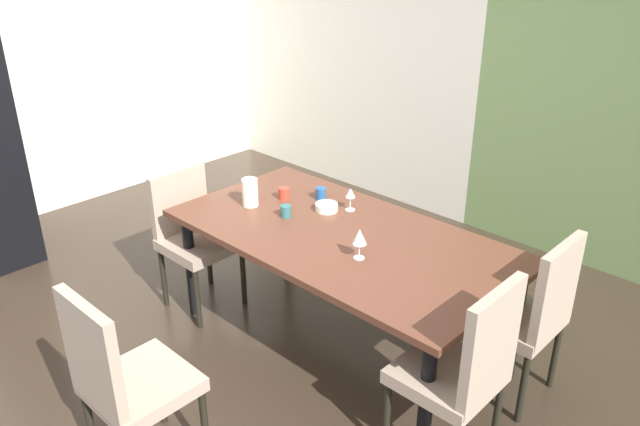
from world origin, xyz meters
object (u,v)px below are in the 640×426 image
at_px(chair_right_near, 464,367).
at_px(cup_right, 321,193).
at_px(cup_corner, 286,211).
at_px(wine_glass_west, 360,237).
at_px(pitcher_east, 250,192).
at_px(chair_right_far, 529,311).
at_px(chair_head_near, 123,378).
at_px(chair_left_near, 193,232).
at_px(cup_left, 284,193).
at_px(dining_table, 341,244).
at_px(wine_glass_near_shelf, 350,194).
at_px(serving_bowl_south, 327,207).

xyz_separation_m(chair_right_near, cup_right, (-1.46, 0.60, 0.24)).
relative_size(cup_corner, cup_right, 0.96).
distance_m(wine_glass_west, pitcher_east, 0.94).
height_order(chair_right_far, cup_right, chair_right_far).
xyz_separation_m(chair_head_near, chair_right_near, (1.06, 1.10, 0.00)).
bearing_deg(chair_right_near, chair_right_far, 0.26).
xyz_separation_m(chair_left_near, pitcher_east, (0.35, 0.22, 0.32)).
relative_size(chair_right_near, cup_left, 13.38).
distance_m(chair_right_far, pitcher_east, 1.79).
height_order(dining_table, wine_glass_near_shelf, wine_glass_near_shelf).
relative_size(chair_head_near, pitcher_east, 5.57).
relative_size(cup_right, cup_left, 1.03).
relative_size(chair_right_near, cup_right, 13.06).
distance_m(dining_table, cup_right, 0.52).
bearing_deg(cup_corner, chair_right_far, 15.28).
bearing_deg(chair_right_far, serving_bowl_south, 96.60).
bearing_deg(wine_glass_near_shelf, wine_glass_west, -44.55).
bearing_deg(chair_head_near, chair_right_far, 58.88).
bearing_deg(cup_left, cup_right, 42.78).
relative_size(wine_glass_west, cup_corner, 2.33).
distance_m(chair_left_near, pitcher_east, 0.52).
distance_m(serving_bowl_south, cup_corner, 0.27).
relative_size(serving_bowl_south, pitcher_east, 0.78).
relative_size(cup_left, pitcher_east, 0.42).
bearing_deg(chair_right_near, wine_glass_west, 77.73).
distance_m(chair_head_near, serving_bowl_south, 1.63).
bearing_deg(cup_left, wine_glass_west, -17.23).
height_order(chair_head_near, cup_left, chair_head_near).
height_order(chair_head_near, wine_glass_near_shelf, chair_head_near).
relative_size(chair_left_near, serving_bowl_south, 6.54).
bearing_deg(serving_bowl_south, wine_glass_near_shelf, 46.58).
distance_m(chair_head_near, chair_right_near, 1.53).
height_order(cup_right, cup_left, cup_right).
bearing_deg(serving_bowl_south, cup_right, 144.80).
bearing_deg(pitcher_east, cup_corner, 7.19).
bearing_deg(cup_right, chair_left_near, -135.16).
relative_size(chair_right_far, wine_glass_near_shelf, 6.67).
distance_m(chair_right_near, chair_left_near, 2.06).
distance_m(chair_head_near, chair_left_near, 1.49).
bearing_deg(chair_right_far, cup_right, 91.81).
height_order(chair_right_near, cup_left, chair_right_near).
xyz_separation_m(dining_table, cup_left, (-0.60, 0.11, 0.11)).
bearing_deg(pitcher_east, wine_glass_west, -3.07).
height_order(chair_head_near, pitcher_east, chair_head_near).
distance_m(chair_right_far, wine_glass_near_shelf, 1.25).
xyz_separation_m(dining_table, wine_glass_west, (0.26, -0.15, 0.20)).
distance_m(chair_right_near, cup_left, 1.71).
bearing_deg(chair_left_near, serving_bowl_south, 123.28).
relative_size(chair_left_near, wine_glass_west, 5.32).
height_order(chair_head_near, wine_glass_west, chair_head_near).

